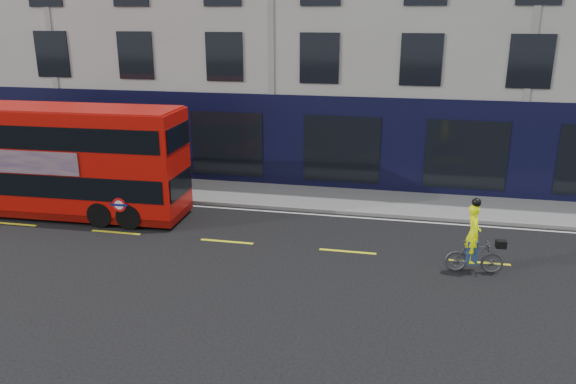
# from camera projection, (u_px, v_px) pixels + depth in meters

# --- Properties ---
(ground) EXTENTS (120.00, 120.00, 0.00)m
(ground) POSITION_uv_depth(u_px,v_px,m) (212.00, 260.00, 17.15)
(ground) COLOR black
(ground) RESTS_ON ground
(pavement) EXTENTS (60.00, 3.00, 0.12)m
(pavement) POSITION_uv_depth(u_px,v_px,m) (264.00, 195.00, 23.20)
(pavement) COLOR gray
(pavement) RESTS_ON ground
(kerb) EXTENTS (60.00, 0.12, 0.13)m
(kerb) POSITION_uv_depth(u_px,v_px,m) (254.00, 206.00, 21.80)
(kerb) COLOR gray
(kerb) RESTS_ON ground
(building_terrace) EXTENTS (50.00, 10.07, 15.00)m
(building_terrace) POSITION_uv_depth(u_px,v_px,m) (295.00, 8.00, 26.98)
(building_terrace) COLOR #B1AEA6
(building_terrace) RESTS_ON ground
(road_edge_line) EXTENTS (58.00, 0.10, 0.01)m
(road_edge_line) POSITION_uv_depth(u_px,v_px,m) (252.00, 210.00, 21.54)
(road_edge_line) COLOR silver
(road_edge_line) RESTS_ON ground
(lane_dashes) EXTENTS (58.00, 0.12, 0.01)m
(lane_dashes) POSITION_uv_depth(u_px,v_px,m) (227.00, 241.00, 18.55)
(lane_dashes) COLOR yellow
(lane_dashes) RESTS_ON ground
(bus) EXTENTS (10.13, 2.55, 4.05)m
(bus) POSITION_uv_depth(u_px,v_px,m) (51.00, 160.00, 20.60)
(bus) COLOR #BB0E07
(bus) RESTS_ON ground
(cyclist) EXTENTS (1.69, 0.65, 2.27)m
(cyclist) POSITION_uv_depth(u_px,v_px,m) (474.00, 248.00, 16.13)
(cyclist) COLOR #4A4C4F
(cyclist) RESTS_ON ground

